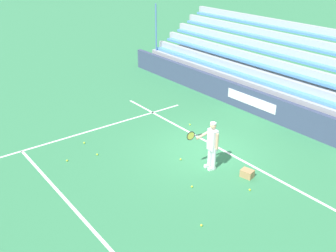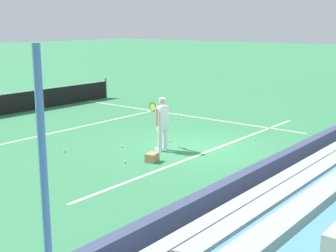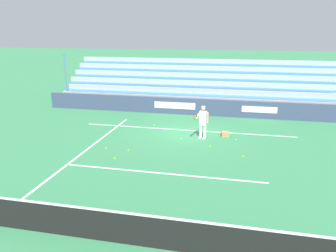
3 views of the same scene
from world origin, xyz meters
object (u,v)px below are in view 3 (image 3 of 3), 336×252
tennis_ball_far_left (154,125)px  tennis_ball_far_right (106,148)px  ball_box_cardboard (225,134)px  tennis_ball_midcourt (115,158)px  tennis_net (121,227)px  tennis_ball_on_baseline (181,139)px  tennis_ball_by_box (236,140)px  tennis_ball_toward_net (128,150)px  tennis_ball_near_player (210,146)px  tennis_player (203,122)px  tennis_ball_stray_back (243,157)px

tennis_ball_far_left → tennis_ball_far_right: size_ratio=1.00×
ball_box_cardboard → tennis_ball_midcourt: 6.30m
tennis_net → tennis_ball_midcourt: bearing=-67.0°
tennis_ball_midcourt → tennis_ball_on_baseline: same height
tennis_ball_by_box → tennis_ball_on_baseline: same height
tennis_ball_toward_net → tennis_ball_far_left: size_ratio=1.00×
tennis_ball_near_player → tennis_net: (1.58, 8.04, 0.46)m
tennis_player → tennis_net: size_ratio=0.15×
tennis_player → tennis_ball_on_baseline: tennis_player is taller
tennis_player → tennis_net: bearing=83.5°
ball_box_cardboard → tennis_ball_toward_net: ball_box_cardboard is taller
tennis_ball_toward_net → tennis_ball_far_left: 4.38m
tennis_ball_far_right → tennis_ball_on_baseline: 3.91m
ball_box_cardboard → tennis_ball_midcourt: (4.60, 4.31, -0.10)m
tennis_ball_on_baseline → tennis_player: bearing=-155.1°
tennis_ball_near_player → tennis_ball_on_baseline: size_ratio=1.00×
tennis_ball_far_left → tennis_ball_far_right: (1.22, 4.34, 0.00)m
tennis_net → tennis_ball_by_box: bearing=-106.8°
tennis_ball_on_baseline → tennis_ball_far_left: bearing=-46.9°
tennis_ball_midcourt → tennis_ball_on_baseline: bearing=-126.3°
tennis_ball_toward_net → tennis_ball_stray_back: (-5.29, -0.36, 0.00)m
tennis_ball_far_left → tennis_ball_toward_net: bearing=88.8°
ball_box_cardboard → tennis_ball_far_left: bearing=-15.0°
tennis_player → tennis_ball_midcourt: tennis_player is taller
tennis_ball_on_baseline → tennis_net: tennis_net is taller
tennis_ball_near_player → tennis_ball_midcourt: same height
tennis_ball_by_box → tennis_ball_on_baseline: (2.80, 0.51, 0.00)m
tennis_ball_by_box → tennis_net: (2.83, 9.36, 0.46)m
tennis_ball_toward_net → tennis_net: (-2.11, 6.65, 0.46)m
ball_box_cardboard → tennis_net: size_ratio=0.04×
tennis_ball_far_left → tennis_ball_on_baseline: same height
tennis_ball_near_player → tennis_ball_stray_back: (-1.59, 1.03, 0.00)m
tennis_player → tennis_ball_near_player: (-0.52, 1.29, -0.86)m
ball_box_cardboard → tennis_ball_midcourt: ball_box_cardboard is taller
ball_box_cardboard → tennis_ball_stray_back: (-0.95, 2.88, -0.10)m
ball_box_cardboard → tennis_ball_on_baseline: size_ratio=6.06×
tennis_ball_far_left → tennis_net: 11.23m
tennis_ball_toward_net → tennis_ball_near_player: (-3.70, -1.39, 0.00)m
tennis_ball_near_player → tennis_net: size_ratio=0.01×
tennis_ball_midcourt → tennis_ball_far_right: (0.87, -1.11, 0.00)m
tennis_ball_on_baseline → tennis_ball_by_box: bearing=-169.7°
ball_box_cardboard → tennis_ball_on_baseline: 2.44m
tennis_ball_toward_net → tennis_net: size_ratio=0.01×
tennis_player → ball_box_cardboard: tennis_player is taller
tennis_ball_far_left → tennis_ball_on_baseline: size_ratio=1.00×
tennis_ball_near_player → tennis_ball_far_left: bearing=-39.7°
ball_box_cardboard → tennis_ball_on_baseline: (2.20, 1.05, -0.10)m
tennis_ball_by_box → tennis_net: size_ratio=0.01×
tennis_ball_toward_net → tennis_ball_near_player: size_ratio=1.00×
tennis_ball_far_right → tennis_ball_on_baseline: same height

